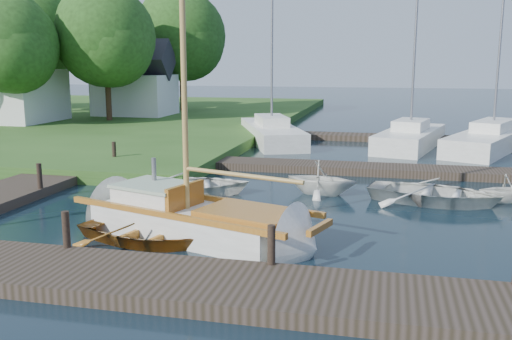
% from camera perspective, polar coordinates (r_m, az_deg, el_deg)
% --- Properties ---
extents(ground, '(160.00, 160.00, 0.00)m').
position_cam_1_polar(ground, '(16.48, 0.00, -4.10)').
color(ground, black).
rests_on(ground, ground).
extents(near_dock, '(18.00, 2.20, 0.30)m').
position_cam_1_polar(near_dock, '(10.98, -7.41, -11.19)').
color(near_dock, '#2C2419').
rests_on(near_dock, ground).
extents(left_dock, '(2.20, 18.00, 0.30)m').
position_cam_1_polar(left_dock, '(21.43, -19.98, -0.85)').
color(left_dock, '#2C2419').
rests_on(left_dock, ground).
extents(far_dock, '(14.00, 1.60, 0.30)m').
position_cam_1_polar(far_dock, '(22.43, 8.85, 0.18)').
color(far_dock, '#2C2419').
rests_on(far_dock, ground).
extents(mooring_post_1, '(0.16, 0.16, 0.80)m').
position_cam_1_polar(mooring_post_1, '(12.94, -18.46, -5.66)').
color(mooring_post_1, black).
rests_on(mooring_post_1, near_dock).
extents(mooring_post_2, '(0.16, 0.16, 0.80)m').
position_cam_1_polar(mooring_post_2, '(11.29, 1.55, -7.49)').
color(mooring_post_2, black).
rests_on(mooring_post_2, near_dock).
extents(mooring_post_4, '(0.16, 0.16, 0.80)m').
position_cam_1_polar(mooring_post_4, '(19.15, -20.83, -0.56)').
color(mooring_post_4, black).
rests_on(mooring_post_4, left_dock).
extents(mooring_post_5, '(0.16, 0.16, 0.80)m').
position_cam_1_polar(mooring_post_5, '(23.38, -14.00, 1.79)').
color(mooring_post_5, black).
rests_on(mooring_post_5, left_dock).
extents(sailboat, '(7.41, 4.07, 9.83)m').
position_cam_1_polar(sailboat, '(14.06, -5.71, -5.34)').
color(sailboat, silver).
rests_on(sailboat, ground).
extents(dinghy, '(3.89, 3.18, 0.70)m').
position_cam_1_polar(dinghy, '(13.88, -11.15, -5.67)').
color(dinghy, '#8C4B14').
rests_on(dinghy, ground).
extents(tender_a, '(4.74, 4.05, 0.83)m').
position_cam_1_polar(tender_a, '(18.37, -6.91, -1.29)').
color(tender_a, silver).
rests_on(tender_a, ground).
extents(tender_b, '(2.59, 2.34, 1.20)m').
position_cam_1_polar(tender_b, '(18.51, 6.56, -0.59)').
color(tender_b, silver).
rests_on(tender_b, ground).
extents(tender_c, '(4.45, 3.62, 0.81)m').
position_cam_1_polar(tender_c, '(18.10, 17.41, -1.92)').
color(tender_c, silver).
rests_on(tender_c, ground).
extents(tender_d, '(2.18, 2.00, 0.97)m').
position_cam_1_polar(tender_d, '(19.03, 23.98, -1.52)').
color(tender_d, silver).
rests_on(tender_d, ground).
extents(marina_boat_0, '(5.18, 8.58, 12.01)m').
position_cam_1_polar(marina_boat_0, '(30.42, 1.56, 3.91)').
color(marina_boat_0, silver).
rests_on(marina_boat_0, ground).
extents(marina_boat_2, '(3.82, 7.39, 10.97)m').
position_cam_1_polar(marina_boat_2, '(29.33, 15.18, 3.27)').
color(marina_boat_2, silver).
rests_on(marina_boat_2, ground).
extents(marina_boat_3, '(5.79, 9.85, 11.35)m').
position_cam_1_polar(marina_boat_3, '(30.40, 22.59, 3.05)').
color(marina_boat_3, silver).
rests_on(marina_boat_3, ground).
extents(house_a, '(6.30, 5.00, 6.29)m').
position_cam_1_polar(house_a, '(39.42, -23.81, 8.06)').
color(house_a, silver).
rests_on(house_a, shore).
extents(house_c, '(5.25, 4.00, 5.28)m').
position_cam_1_polar(house_c, '(41.49, -11.99, 8.31)').
color(house_c, silver).
rests_on(house_c, shore).
extents(tree_2, '(5.83, 5.75, 7.82)m').
position_cam_1_polar(tree_2, '(36.66, -23.39, 11.54)').
color(tree_2, '#332114').
rests_on(tree_2, shore).
extents(tree_3, '(6.41, 6.38, 8.74)m').
position_cam_1_polar(tree_3, '(37.95, -14.79, 12.85)').
color(tree_3, '#332114').
rests_on(tree_3, shore).
extents(tree_4, '(7.01, 7.01, 9.66)m').
position_cam_1_polar(tree_4, '(45.53, -21.53, 12.78)').
color(tree_4, '#332114').
rests_on(tree_4, shore).
extents(tree_7, '(6.83, 6.83, 9.38)m').
position_cam_1_polar(tree_7, '(44.44, -7.50, 13.27)').
color(tree_7, '#332114').
rests_on(tree_7, shore).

